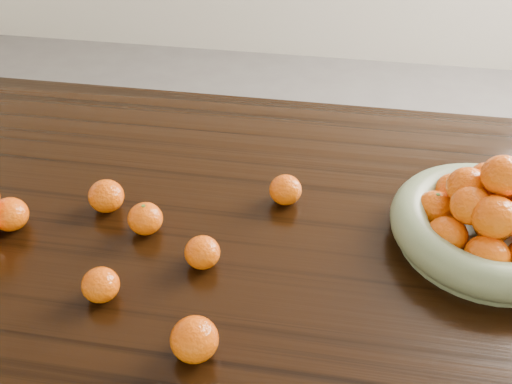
# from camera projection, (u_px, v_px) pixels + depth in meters

# --- Properties ---
(dining_table) EXTENTS (2.00, 1.00, 0.75)m
(dining_table) POSITION_uv_depth(u_px,v_px,m) (261.00, 251.00, 1.19)
(dining_table) COLOR black
(dining_table) RESTS_ON ground
(fruit_bowl) EXTENTS (0.36, 0.36, 0.19)m
(fruit_bowl) POSITION_uv_depth(u_px,v_px,m) (490.00, 221.00, 1.05)
(fruit_bowl) COLOR gray
(fruit_bowl) RESTS_ON dining_table
(loose_orange_0) EXTENTS (0.07, 0.07, 0.06)m
(loose_orange_0) POSITION_uv_depth(u_px,v_px,m) (145.00, 219.00, 1.09)
(loose_orange_0) COLOR #FF6B07
(loose_orange_0) RESTS_ON dining_table
(loose_orange_1) EXTENTS (0.06, 0.06, 0.06)m
(loose_orange_1) POSITION_uv_depth(u_px,v_px,m) (101.00, 285.00, 0.95)
(loose_orange_1) COLOR #FF6B07
(loose_orange_1) RESTS_ON dining_table
(loose_orange_2) EXTENTS (0.06, 0.06, 0.06)m
(loose_orange_2) POSITION_uv_depth(u_px,v_px,m) (202.00, 252.00, 1.01)
(loose_orange_2) COLOR #FF6B07
(loose_orange_2) RESTS_ON dining_table
(loose_orange_3) EXTENTS (0.07, 0.07, 0.07)m
(loose_orange_3) POSITION_uv_depth(u_px,v_px,m) (106.00, 196.00, 1.14)
(loose_orange_3) COLOR #FF6B07
(loose_orange_3) RESTS_ON dining_table
(loose_orange_4) EXTENTS (0.07, 0.07, 0.07)m
(loose_orange_4) POSITION_uv_depth(u_px,v_px,m) (194.00, 339.00, 0.86)
(loose_orange_4) COLOR #FF6B07
(loose_orange_4) RESTS_ON dining_table
(loose_orange_5) EXTENTS (0.07, 0.07, 0.06)m
(loose_orange_5) POSITION_uv_depth(u_px,v_px,m) (286.00, 190.00, 1.16)
(loose_orange_5) COLOR #FF6B07
(loose_orange_5) RESTS_ON dining_table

